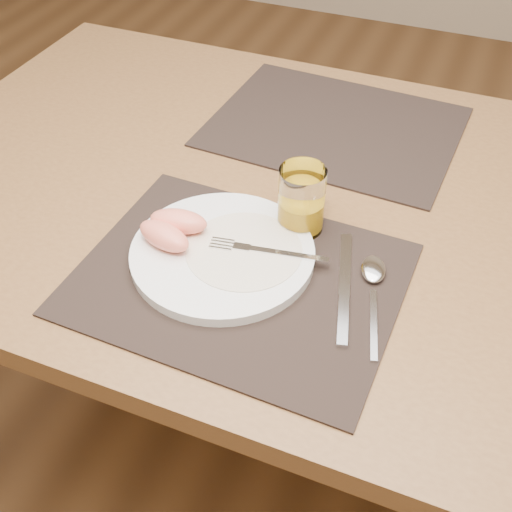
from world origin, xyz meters
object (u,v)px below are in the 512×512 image
(plate, at_px, (223,253))
(table, at_px, (292,231))
(spoon, at_px, (373,277))
(fork, at_px, (258,250))
(placemat_near, at_px, (239,279))
(placemat_far, at_px, (334,127))
(knife, at_px, (344,296))
(juice_glass, at_px, (301,203))

(plate, bearing_deg, table, 77.19)
(table, distance_m, spoon, 0.25)
(table, xyz_separation_m, fork, (0.01, -0.17, 0.11))
(table, height_order, spoon, spoon)
(placemat_near, xyz_separation_m, fork, (0.01, 0.05, 0.02))
(table, xyz_separation_m, placemat_far, (0.00, 0.22, 0.09))
(knife, height_order, spoon, spoon)
(placemat_far, bearing_deg, juice_glass, -83.22)
(table, height_order, placemat_far, placemat_far)
(juice_glass, bearing_deg, placemat_near, -107.76)
(placemat_far, relative_size, plate, 1.67)
(juice_glass, bearing_deg, knife, -48.19)
(placemat_near, bearing_deg, knife, 7.51)
(fork, distance_m, knife, 0.14)
(placemat_near, height_order, placemat_far, same)
(table, height_order, plate, plate)
(plate, bearing_deg, placemat_far, 83.53)
(placemat_near, relative_size, placemat_far, 1.00)
(spoon, bearing_deg, fork, -172.80)
(fork, bearing_deg, table, 91.91)
(placemat_far, height_order, fork, fork)
(fork, bearing_deg, placemat_near, -102.84)
(plate, relative_size, spoon, 1.42)
(placemat_near, distance_m, knife, 0.15)
(fork, xyz_separation_m, knife, (0.14, -0.03, -0.02))
(knife, distance_m, juice_glass, 0.16)
(table, relative_size, spoon, 7.36)
(plate, distance_m, juice_glass, 0.14)
(table, xyz_separation_m, spoon, (0.17, -0.15, 0.09))
(knife, bearing_deg, fork, 169.06)
(fork, height_order, juice_glass, juice_glass)
(plate, distance_m, spoon, 0.22)
(table, distance_m, juice_glass, 0.16)
(placemat_far, relative_size, knife, 2.08)
(placemat_near, bearing_deg, fork, 77.16)
(placemat_near, bearing_deg, juice_glass, 72.24)
(table, relative_size, plate, 5.19)
(placemat_far, relative_size, spoon, 2.37)
(placemat_far, height_order, plate, plate)
(placemat_near, bearing_deg, spoon, 20.81)
(table, relative_size, juice_glass, 13.15)
(knife, bearing_deg, plate, 176.92)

